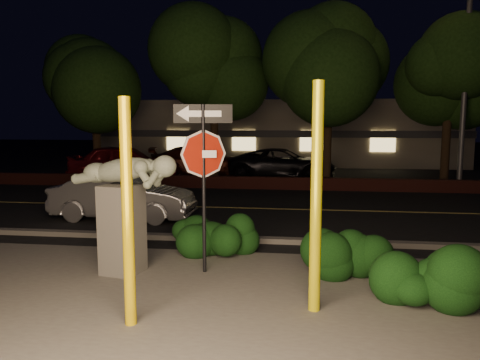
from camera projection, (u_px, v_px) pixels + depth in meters
name	position (u px, v px, depth m)	size (l,w,h in m)	color
ground	(264.00, 194.00, 17.85)	(90.00, 90.00, 0.00)	black
patio	(204.00, 307.00, 7.03)	(14.00, 6.00, 0.02)	#4C4944
road	(256.00, 209.00, 14.90)	(80.00, 8.00, 0.01)	black
lane_marking	(256.00, 208.00, 14.90)	(80.00, 0.12, 0.01)	tan
curb	(239.00, 239.00, 10.86)	(80.00, 0.25, 0.12)	#4C4944
brick_wall	(266.00, 183.00, 19.10)	(40.00, 0.35, 0.50)	#471A16
parking_lot	(274.00, 173.00, 24.73)	(40.00, 12.00, 0.01)	black
building	(281.00, 132.00, 32.33)	(22.00, 10.20, 4.00)	#655C51
tree_far_a	(94.00, 64.00, 21.16)	(4.60, 4.60, 7.43)	black
tree_far_b	(214.00, 46.00, 20.55)	(5.20, 5.20, 8.41)	black
tree_far_c	(329.00, 51.00, 19.55)	(4.80, 4.80, 7.84)	black
tree_far_d	(451.00, 57.00, 19.42)	(4.40, 4.40, 7.42)	black
yellow_pole_left	(128.00, 214.00, 6.25)	(0.16, 0.16, 3.12)	yellow
yellow_pole_right	(316.00, 199.00, 6.71)	(0.17, 0.17, 3.36)	yellow
signpost	(203.00, 154.00, 8.39)	(1.03, 0.27, 3.09)	black
sculpture	(123.00, 201.00, 8.45)	(2.07, 0.92, 2.21)	#4C4944
hedge_center	(213.00, 229.00, 9.82)	(2.02, 0.95, 1.05)	black
hedge_right	(346.00, 248.00, 8.37)	(1.64, 0.88, 1.07)	black
hedge_far_right	(432.00, 272.00, 7.07)	(1.53, 0.96, 1.06)	black
streetlight	(463.00, 30.00, 17.59)	(1.49, 0.76, 10.38)	#48484D
silver_sedan	(123.00, 197.00, 13.23)	(1.39, 4.00, 1.32)	#B0B0B6
parked_car_red	(125.00, 163.00, 21.43)	(2.01, 4.99, 1.70)	maroon
parked_car_darkred	(201.00, 161.00, 23.47)	(2.09, 5.14, 1.49)	#3A140D
parked_car_dark	(283.00, 163.00, 22.63)	(2.38, 5.17, 1.44)	black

